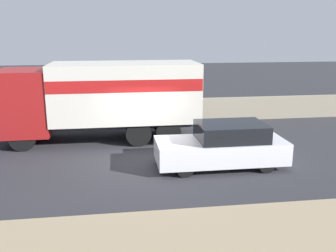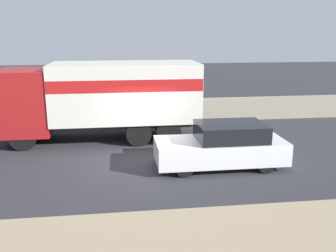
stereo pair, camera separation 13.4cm
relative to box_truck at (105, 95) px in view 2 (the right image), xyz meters
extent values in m
plane|color=#2D2D33|center=(1.50, -2.81, -1.96)|extent=(80.00, 80.00, 0.00)
cube|color=gray|center=(1.50, 2.89, -1.38)|extent=(60.00, 0.35, 1.16)
cube|color=maroon|center=(-3.17, 0.00, -0.21)|extent=(2.04, 2.49, 2.58)
cube|color=#2D2D33|center=(0.88, 0.00, -1.22)|extent=(6.07, 1.42, 0.25)
cube|color=silver|center=(0.88, 0.00, 0.11)|extent=(6.07, 2.58, 2.40)
cube|color=red|center=(0.88, 0.00, 0.51)|extent=(6.04, 2.60, 0.48)
cylinder|color=black|center=(-3.17, -1.07, -1.44)|extent=(1.04, 0.28, 1.04)
cylinder|color=black|center=(-3.17, 1.07, -1.44)|extent=(1.04, 0.28, 1.04)
cylinder|color=black|center=(2.55, -1.07, -1.44)|extent=(1.04, 0.28, 1.04)
cylinder|color=black|center=(2.55, 1.07, -1.44)|extent=(1.04, 0.28, 1.04)
cylinder|color=black|center=(1.34, -1.07, -1.44)|extent=(1.04, 0.28, 1.04)
cylinder|color=black|center=(1.34, 1.07, -1.44)|extent=(1.04, 0.28, 1.04)
cube|color=silver|center=(3.96, -3.84, -1.38)|extent=(4.40, 1.78, 0.74)
cube|color=black|center=(4.31, -3.84, -0.72)|extent=(2.29, 1.64, 0.57)
cylinder|color=black|center=(2.60, -4.61, -1.68)|extent=(0.56, 0.20, 0.56)
cylinder|color=black|center=(2.60, -3.07, -1.68)|extent=(0.56, 0.20, 0.56)
cylinder|color=black|center=(5.32, -4.61, -1.68)|extent=(0.56, 0.20, 0.56)
cylinder|color=black|center=(5.32, -3.07, -1.68)|extent=(0.56, 0.20, 0.56)
camera|label=1|loc=(0.48, -15.66, 2.61)|focal=40.00mm
camera|label=2|loc=(0.61, -15.67, 2.61)|focal=40.00mm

